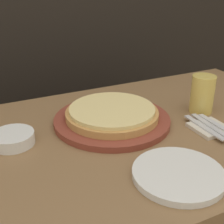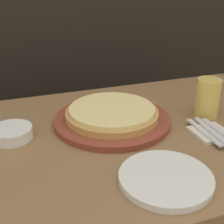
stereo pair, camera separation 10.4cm
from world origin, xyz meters
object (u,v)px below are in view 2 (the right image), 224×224
object	(u,v)px
pizza_on_board	(112,116)
dinner_plate	(166,178)
fork	(204,132)
dinner_knife	(211,131)
beer_glass	(208,96)
side_bowl	(12,133)
spoon	(217,129)

from	to	relation	value
pizza_on_board	dinner_plate	world-z (taller)	pizza_on_board
dinner_plate	fork	distance (m)	0.28
pizza_on_board	dinner_knife	world-z (taller)	pizza_on_board
dinner_knife	dinner_plate	bearing A→B (deg)	-146.58
beer_glass	dinner_knife	world-z (taller)	beer_glass
pizza_on_board	fork	distance (m)	0.30
beer_glass	dinner_knife	distance (m)	0.15
dinner_plate	side_bowl	size ratio (longest dim) A/B	1.83
beer_glass	spoon	bearing A→B (deg)	-108.94
dinner_knife	spoon	world-z (taller)	same
beer_glass	side_bowl	distance (m)	0.66
dinner_plate	fork	xyz separation A→B (m)	(0.22, 0.16, 0.01)
pizza_on_board	beer_glass	distance (m)	0.34
fork	dinner_knife	world-z (taller)	same
beer_glass	dinner_plate	world-z (taller)	beer_glass
beer_glass	dinner_plate	bearing A→B (deg)	-137.51
beer_glass	spoon	size ratio (longest dim) A/B	0.87
beer_glass	dinner_knife	xyz separation A→B (m)	(-0.07, -0.13, -0.06)
dinner_knife	side_bowl	bearing A→B (deg)	162.57
side_bowl	fork	xyz separation A→B (m)	(0.56, -0.18, -0.00)
pizza_on_board	spoon	distance (m)	0.34
beer_glass	side_bowl	bearing A→B (deg)	174.85
side_bowl	spoon	world-z (taller)	side_bowl
pizza_on_board	side_bowl	bearing A→B (deg)	179.58
side_bowl	dinner_knife	size ratio (longest dim) A/B	0.69
side_bowl	dinner_knife	distance (m)	0.62
dinner_knife	spoon	distance (m)	0.03
pizza_on_board	beer_glass	bearing A→B (deg)	-9.73
side_bowl	spoon	xyz separation A→B (m)	(0.61, -0.18, -0.00)
dinner_plate	dinner_knife	xyz separation A→B (m)	(0.25, 0.16, 0.01)
fork	spoon	world-z (taller)	same
pizza_on_board	dinner_knife	distance (m)	0.32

